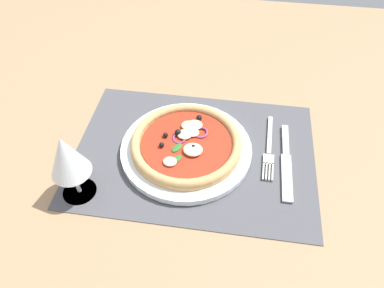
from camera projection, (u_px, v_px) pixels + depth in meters
The scene contains 7 objects.
ground_plane at pixel (194, 157), 77.56cm from camera, with size 190.00×140.00×2.40cm, color #9E7A56.
placemat at pixel (194, 153), 76.52cm from camera, with size 49.44×35.31×0.40cm, color #4C4C51.
plate at pixel (186, 149), 75.99cm from camera, with size 27.02×27.02×1.38cm, color white.
pizza at pixel (186, 143), 74.70cm from camera, with size 22.57×22.57×2.68cm.
fork at pixel (269, 150), 76.46cm from camera, with size 2.37×18.04×0.44cm.
knife at pixel (286, 162), 74.28cm from camera, with size 2.05×20.01×0.62cm.
wine_glass at pixel (66, 157), 62.52cm from camera, with size 7.20×7.20×14.90cm.
Camera 1 is at (-6.77, 49.82, 57.92)cm, focal length 34.36 mm.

